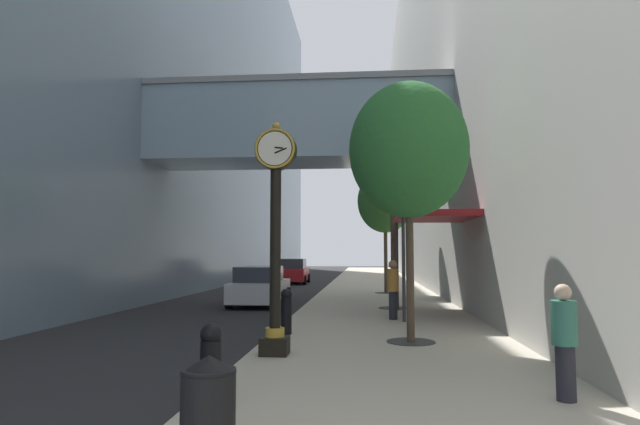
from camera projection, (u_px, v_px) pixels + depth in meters
ground_plane at (323, 291)px, 29.60m from camera, size 110.00×110.00×0.00m
sidewalk_right at (375, 287)px, 32.33m from camera, size 5.82×80.00×0.14m
building_block_left at (160, 41)px, 34.70m from camera, size 21.76×80.00×32.31m
building_block_right at (492, 67)px, 32.73m from camera, size 9.00×80.00×27.45m
street_clock at (275, 225)px, 10.63m from camera, size 0.84×0.55×4.70m
bollard_nearest at (211, 365)px, 6.73m from camera, size 0.29×0.29×1.12m
bollard_third at (286, 310)px, 13.14m from camera, size 0.29×0.29×1.12m
street_tree_near at (408, 151)px, 12.25m from camera, size 2.77×2.77×6.01m
street_tree_mid_near at (392, 165)px, 19.60m from camera, size 2.32×2.32×6.65m
street_tree_mid_far at (385, 201)px, 26.83m from camera, size 2.82×2.82×6.28m
trash_bin at (208, 410)px, 4.97m from camera, size 0.53×0.53×1.05m
pedestrian_walking at (564, 339)px, 7.25m from camera, size 0.35×0.35×1.59m
pedestrian_by_clock at (393, 288)px, 16.02m from camera, size 0.41×0.41×1.79m
storefront_awning at (433, 218)px, 17.16m from camera, size 2.40×3.60×3.30m
car_silver_near at (260, 286)px, 21.77m from camera, size 2.04×4.68×1.60m
car_red_mid at (294, 272)px, 36.98m from camera, size 2.08×4.15×1.74m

